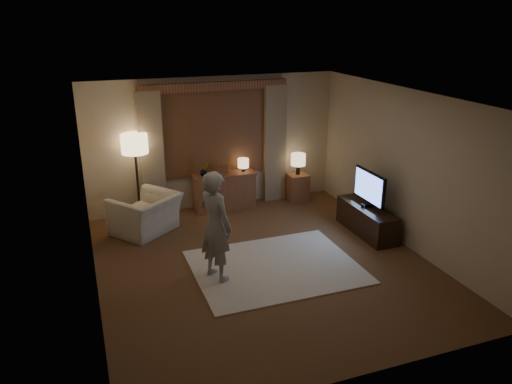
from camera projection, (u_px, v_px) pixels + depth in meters
name	position (u px, v px, depth m)	size (l,w,h in m)	color
room	(253.00, 174.00, 7.82)	(5.04, 5.54, 2.64)	brown
rug	(275.00, 267.00, 7.73)	(2.50, 2.00, 0.02)	beige
sideboard	(225.00, 192.00, 9.96)	(1.20, 0.40, 0.70)	brown
picture_frame	(224.00, 170.00, 9.81)	(0.16, 0.02, 0.20)	brown
plant	(204.00, 170.00, 9.66)	(0.17, 0.13, 0.30)	#999999
table_lamp_sideboard	(243.00, 164.00, 9.90)	(0.22, 0.22, 0.30)	black
floor_lamp	(135.00, 149.00, 9.06)	(0.48, 0.48, 1.66)	black
armchair	(146.00, 214.00, 8.87)	(1.06, 0.93, 0.69)	beige
side_table	(297.00, 187.00, 10.45)	(0.40, 0.40, 0.56)	brown
table_lamp_side	(298.00, 160.00, 10.25)	(0.30, 0.30, 0.44)	black
tv_stand	(367.00, 220.00, 8.87)	(0.45, 1.40, 0.50)	black
tv	(369.00, 188.00, 8.66)	(0.22, 0.90, 0.65)	black
person	(216.00, 226.00, 7.14)	(0.60, 0.39, 1.65)	#99948D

